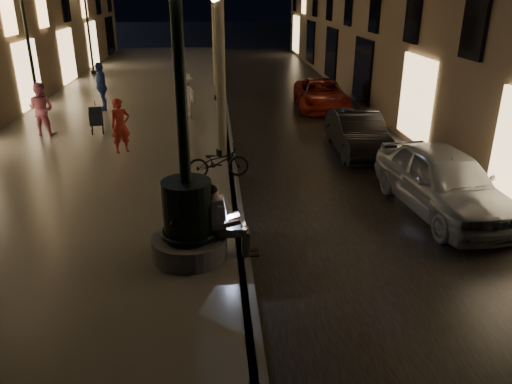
{
  "coord_description": "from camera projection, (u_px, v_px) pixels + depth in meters",
  "views": [
    {
      "loc": [
        -0.47,
        -6.28,
        4.86
      ],
      "look_at": [
        0.33,
        3.0,
        1.04
      ],
      "focal_mm": 35.0,
      "sensor_mm": 36.0,
      "label": 1
    }
  ],
  "objects": [
    {
      "name": "lamp_left_b",
      "position": [
        27.0,
        34.0,
        18.76
      ],
      "size": [
        0.36,
        0.36,
        4.81
      ],
      "color": "black",
      "rests_on": "promenade"
    },
    {
      "name": "cobble_lane",
      "position": [
        294.0,
        108.0,
        21.73
      ],
      "size": [
        6.0,
        45.0,
        0.02
      ],
      "primitive_type": "cube",
      "color": "black",
      "rests_on": "ground"
    },
    {
      "name": "pedestrian_white",
      "position": [
        185.0,
        96.0,
        18.81
      ],
      "size": [
        1.13,
        1.3,
        1.75
      ],
      "primitive_type": "imported",
      "rotation": [
        0.0,
        0.0,
        4.18
      ],
      "color": "white",
      "rests_on": "promenade"
    },
    {
      "name": "curb_strip",
      "position": [
        225.0,
        107.0,
        21.46
      ],
      "size": [
        0.25,
        45.0,
        0.2
      ],
      "primitive_type": "cube",
      "color": "#59595B",
      "rests_on": "ground"
    },
    {
      "name": "pedestrian_blue",
      "position": [
        101.0,
        87.0,
        20.12
      ],
      "size": [
        0.82,
        1.22,
        1.93
      ],
      "primitive_type": "imported",
      "rotation": [
        0.0,
        0.0,
        5.06
      ],
      "color": "#273E90",
      "rests_on": "promenade"
    },
    {
      "name": "pedestrian_red",
      "position": [
        121.0,
        126.0,
        14.95
      ],
      "size": [
        0.72,
        0.63,
        1.65
      ],
      "primitive_type": "imported",
      "rotation": [
        0.0,
        0.0,
        0.49
      ],
      "color": "#B72D24",
      "rests_on": "promenade"
    },
    {
      "name": "fountain_lamppost",
      "position": [
        187.0,
        207.0,
        8.98
      ],
      "size": [
        1.4,
        1.4,
        5.21
      ],
      "color": "#59595B",
      "rests_on": "promenade"
    },
    {
      "name": "promenade",
      "position": [
        130.0,
        109.0,
        21.14
      ],
      "size": [
        8.0,
        45.0,
        0.2
      ],
      "primitive_type": "cube",
      "color": "slate",
      "rests_on": "ground"
    },
    {
      "name": "bicycle",
      "position": [
        218.0,
        162.0,
        13.09
      ],
      "size": [
        1.68,
        0.75,
        0.85
      ],
      "primitive_type": "imported",
      "rotation": [
        0.0,
        0.0,
        1.69
      ],
      "color": "black",
      "rests_on": "promenade"
    },
    {
      "name": "lamp_curb_a",
      "position": [
        218.0,
        51.0,
        13.79
      ],
      "size": [
        0.36,
        0.36,
        4.81
      ],
      "color": "black",
      "rests_on": "promenade"
    },
    {
      "name": "car_second",
      "position": [
        358.0,
        133.0,
        15.61
      ],
      "size": [
        1.47,
        3.95,
        1.29
      ],
      "primitive_type": "imported",
      "rotation": [
        0.0,
        0.0,
        -0.03
      ],
      "color": "black",
      "rests_on": "ground"
    },
    {
      "name": "lamp_curb_d",
      "position": [
        213.0,
        12.0,
        35.91
      ],
      "size": [
        0.36,
        0.36,
        4.81
      ],
      "color": "black",
      "rests_on": "promenade"
    },
    {
      "name": "stroller",
      "position": [
        96.0,
        117.0,
        17.11
      ],
      "size": [
        0.59,
        1.07,
        1.08
      ],
      "rotation": [
        0.0,
        0.0,
        0.2
      ],
      "color": "black",
      "rests_on": "promenade"
    },
    {
      "name": "lamp_curb_c",
      "position": [
        214.0,
        18.0,
        28.54
      ],
      "size": [
        0.36,
        0.36,
        4.81
      ],
      "color": "black",
      "rests_on": "promenade"
    },
    {
      "name": "lamp_left_c",
      "position": [
        87.0,
        19.0,
        27.98
      ],
      "size": [
        0.36,
        0.36,
        4.81
      ],
      "color": "black",
      "rests_on": "promenade"
    },
    {
      "name": "car_third",
      "position": [
        321.0,
        95.0,
        21.39
      ],
      "size": [
        2.31,
        4.52,
        1.22
      ],
      "primitive_type": "imported",
      "rotation": [
        0.0,
        0.0,
        -0.07
      ],
      "color": "maroon",
      "rests_on": "ground"
    },
    {
      "name": "lamp_curb_b",
      "position": [
        215.0,
        29.0,
        21.17
      ],
      "size": [
        0.36,
        0.36,
        4.81
      ],
      "color": "black",
      "rests_on": "promenade"
    },
    {
      "name": "seated_man_laptop",
      "position": [
        222.0,
        219.0,
        9.13
      ],
      "size": [
        1.05,
        0.36,
        1.42
      ],
      "color": "gray",
      "rests_on": "promenade"
    },
    {
      "name": "car_front",
      "position": [
        444.0,
        181.0,
        11.42
      ],
      "size": [
        2.21,
        4.6,
        1.51
      ],
      "primitive_type": "imported",
      "rotation": [
        0.0,
        0.0,
        0.1
      ],
      "color": "#9EA1A5",
      "rests_on": "ground"
    },
    {
      "name": "ground",
      "position": [
        225.0,
        109.0,
        21.5
      ],
      "size": [
        120.0,
        120.0,
        0.0
      ],
      "primitive_type": "plane",
      "color": "black",
      "rests_on": "ground"
    },
    {
      "name": "pedestrian_pink",
      "position": [
        41.0,
        109.0,
        16.74
      ],
      "size": [
        1.0,
        0.86,
        1.78
      ],
      "primitive_type": "imported",
      "rotation": [
        0.0,
        0.0,
        2.9
      ],
      "color": "#D06E8B",
      "rests_on": "promenade"
    }
  ]
}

